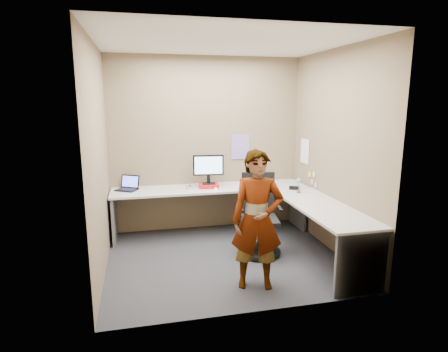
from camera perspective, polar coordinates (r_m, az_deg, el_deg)
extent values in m
plane|color=#232328|center=(5.03, 0.17, -12.39)|extent=(3.00, 3.00, 0.00)
plane|color=brown|center=(5.91, -2.69, 4.83)|extent=(3.00, 0.00, 3.00)
plane|color=brown|center=(5.19, 16.55, 3.43)|extent=(0.00, 2.70, 2.70)
plane|color=brown|center=(4.55, -18.55, 2.21)|extent=(0.00, 2.70, 2.70)
plane|color=white|center=(4.64, 0.20, 19.71)|extent=(3.00, 3.00, 0.00)
cube|color=#A5A5A5|center=(5.71, -2.04, -1.89)|extent=(2.96, 0.65, 0.03)
cube|color=#A5A5A5|center=(4.89, 14.65, -4.57)|extent=(0.65, 1.91, 0.03)
cube|color=#59595B|center=(5.72, -16.41, -6.13)|extent=(0.04, 0.60, 0.70)
cube|color=#59595B|center=(6.22, 11.15, -4.44)|extent=(0.04, 0.60, 0.70)
cube|color=#59595B|center=(4.27, 20.16, -12.52)|extent=(0.60, 0.04, 0.70)
cube|color=red|center=(5.69, -2.34, -1.49)|extent=(0.31, 0.24, 0.06)
cube|color=black|center=(5.68, -2.34, -1.13)|extent=(0.20, 0.15, 0.01)
cube|color=black|center=(5.68, -2.38, -0.45)|extent=(0.05, 0.04, 0.12)
cube|color=black|center=(5.64, -2.40, 1.66)|extent=(0.46, 0.07, 0.31)
cube|color=#8DCDF5|center=(5.62, -2.38, 1.63)|extent=(0.41, 0.04, 0.26)
cube|color=black|center=(5.69, -14.60, -2.06)|extent=(0.36, 0.33, 0.02)
cube|color=black|center=(5.76, -14.09, -0.80)|extent=(0.28, 0.20, 0.19)
cube|color=#4553DB|center=(5.76, -14.09, -0.80)|extent=(0.25, 0.17, 0.16)
cube|color=#B7B7BC|center=(5.61, -5.19, -1.78)|extent=(0.12, 0.08, 0.04)
sphere|color=red|center=(5.59, -5.19, -1.51)|extent=(0.04, 0.04, 0.04)
cone|color=white|center=(5.49, -1.24, -1.95)|extent=(0.10, 0.10, 0.06)
cube|color=black|center=(5.64, 10.65, -1.80)|extent=(0.15, 0.10, 0.05)
cylinder|color=brown|center=(5.47, 11.27, -2.34)|extent=(0.05, 0.05, 0.04)
cylinder|color=#338C3F|center=(5.45, 11.31, -1.42)|extent=(0.01, 0.01, 0.14)
sphere|color=#409EE2|center=(5.43, 11.34, -0.70)|extent=(0.07, 0.07, 0.07)
cube|color=#846BB7|center=(6.03, 2.51, 4.48)|extent=(0.30, 0.01, 0.40)
cube|color=white|center=(6.00, 12.22, 3.71)|extent=(0.01, 0.28, 0.38)
cube|color=#F2E059|center=(5.73, 13.56, 0.26)|extent=(0.01, 0.07, 0.07)
cube|color=pink|center=(5.80, 13.28, -0.91)|extent=(0.01, 0.07, 0.07)
cube|color=pink|center=(5.70, 13.80, -1.36)|extent=(0.01, 0.07, 0.07)
cube|color=#F2E059|center=(5.87, 12.90, 0.25)|extent=(0.01, 0.07, 0.07)
cylinder|color=black|center=(5.15, 5.39, -11.36)|extent=(0.57, 0.57, 0.04)
cylinder|color=black|center=(5.07, 5.44, -9.04)|extent=(0.06, 0.06, 0.40)
cube|color=black|center=(5.00, 5.48, -6.77)|extent=(0.53, 0.53, 0.07)
cube|color=black|center=(5.12, 5.18, -2.45)|extent=(0.45, 0.12, 0.56)
cube|color=black|center=(4.92, 2.60, -4.95)|extent=(0.09, 0.31, 0.03)
cube|color=black|center=(4.99, 8.39, -4.81)|extent=(0.09, 0.31, 0.03)
imported|color=#999399|center=(4.08, 5.08, -6.71)|extent=(0.63, 0.49, 1.53)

